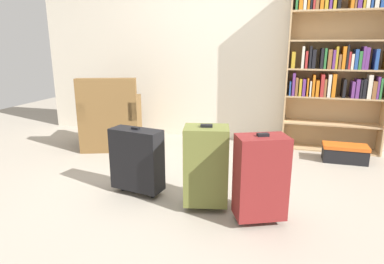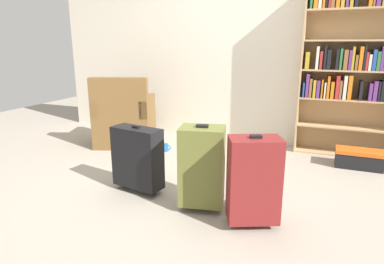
# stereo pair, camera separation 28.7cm
# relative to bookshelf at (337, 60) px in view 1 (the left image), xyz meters

# --- Properties ---
(ground_plane) EXTENTS (9.40, 9.40, 0.00)m
(ground_plane) POSITION_rel_bookshelf_xyz_m (-1.41, -1.75, -1.10)
(ground_plane) COLOR #9E9384
(back_wall) EXTENTS (5.37, 0.10, 2.60)m
(back_wall) POSITION_rel_bookshelf_xyz_m (-1.41, 0.19, 0.20)
(back_wall) COLOR beige
(back_wall) RESTS_ON ground
(bookshelf) EXTENTS (1.14, 0.27, 1.97)m
(bookshelf) POSITION_rel_bookshelf_xyz_m (0.00, 0.00, 0.00)
(bookshelf) COLOR tan
(bookshelf) RESTS_ON ground
(armchair) EXTENTS (0.90, 0.90, 0.90)m
(armchair) POSITION_rel_bookshelf_xyz_m (-2.68, -0.61, -0.78)
(armchair) COLOR brown
(armchair) RESTS_ON ground
(mug) EXTENTS (0.12, 0.08, 0.10)m
(mug) POSITION_rel_bookshelf_xyz_m (-2.04, -0.71, -1.05)
(mug) COLOR #1959A5
(mug) RESTS_ON ground
(storage_box) EXTENTS (0.47, 0.24, 0.20)m
(storage_box) POSITION_rel_bookshelf_xyz_m (0.13, -0.43, -0.99)
(storage_box) COLOR black
(storage_box) RESTS_ON ground
(suitcase_olive) EXTENTS (0.39, 0.32, 0.69)m
(suitcase_olive) POSITION_rel_bookshelf_xyz_m (-1.11, -1.91, -0.74)
(suitcase_olive) COLOR brown
(suitcase_olive) RESTS_ON ground
(suitcase_black) EXTENTS (0.48, 0.26, 0.61)m
(suitcase_black) POSITION_rel_bookshelf_xyz_m (-1.75, -1.83, -0.78)
(suitcase_black) COLOR black
(suitcase_black) RESTS_ON ground
(suitcase_dark_red) EXTENTS (0.42, 0.35, 0.68)m
(suitcase_dark_red) POSITION_rel_bookshelf_xyz_m (-0.68, -2.03, -0.74)
(suitcase_dark_red) COLOR maroon
(suitcase_dark_red) RESTS_ON ground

